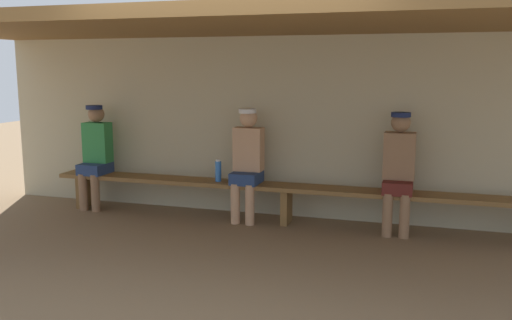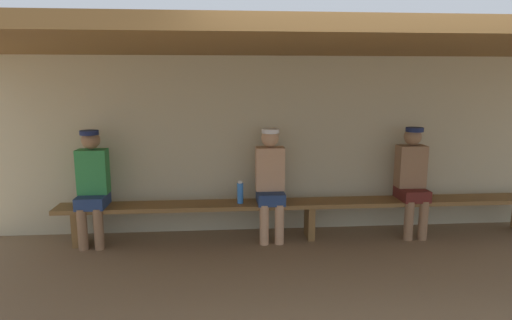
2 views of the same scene
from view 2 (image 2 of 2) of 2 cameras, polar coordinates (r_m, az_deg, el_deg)
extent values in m
plane|color=brown|center=(4.06, 11.66, -17.70)|extent=(24.00, 24.00, 0.00)
cube|color=#B7AD8C|center=(5.59, 6.38, 2.16)|extent=(8.00, 0.20, 2.20)
cube|color=brown|center=(4.27, 10.12, 15.12)|extent=(8.00, 2.80, 0.12)
cube|color=brown|center=(5.29, 7.16, -5.69)|extent=(6.00, 0.36, 0.05)
cube|color=brown|center=(5.52, -22.43, -8.24)|extent=(0.08, 0.29, 0.41)
cube|color=brown|center=(5.36, 7.10, -8.05)|extent=(0.08, 0.29, 0.41)
cube|color=#591E19|center=(5.64, 19.93, -4.24)|extent=(0.32, 0.40, 0.14)
cylinder|color=#8C6647|center=(5.55, 19.57, -7.59)|extent=(0.11, 0.11, 0.48)
cylinder|color=#8C6647|center=(5.62, 21.26, -7.46)|extent=(0.11, 0.11, 0.48)
cube|color=#8C6647|center=(5.64, 19.80, -0.79)|extent=(0.34, 0.20, 0.52)
sphere|color=#8C6647|center=(5.59, 20.04, 2.93)|extent=(0.21, 0.21, 0.21)
cylinder|color=#19234C|center=(5.54, 20.27, 3.80)|extent=(0.21, 0.21, 0.05)
cube|color=navy|center=(5.17, 1.92, -4.91)|extent=(0.32, 0.40, 0.14)
cylinder|color=tan|center=(5.10, 1.09, -8.55)|extent=(0.11, 0.11, 0.48)
cylinder|color=tan|center=(5.12, 3.12, -8.49)|extent=(0.11, 0.11, 0.48)
cube|color=tan|center=(5.17, 1.84, -1.15)|extent=(0.34, 0.20, 0.52)
sphere|color=tan|center=(5.11, 1.87, 2.92)|extent=(0.21, 0.21, 0.21)
cylinder|color=white|center=(5.06, 1.92, 3.87)|extent=(0.21, 0.21, 0.05)
cube|color=navy|center=(5.36, -20.79, -5.07)|extent=(0.32, 0.40, 0.14)
cylinder|color=#8C6647|center=(5.32, -22.00, -8.53)|extent=(0.11, 0.11, 0.48)
cylinder|color=#8C6647|center=(5.27, -20.11, -8.58)|extent=(0.11, 0.11, 0.48)
cube|color=#2D8442|center=(5.36, -20.78, -1.43)|extent=(0.34, 0.20, 0.52)
sphere|color=#8C6647|center=(5.30, -21.04, 2.49)|extent=(0.21, 0.21, 0.21)
cylinder|color=#19234C|center=(5.25, -21.23, 3.40)|extent=(0.21, 0.21, 0.05)
cylinder|color=blue|center=(5.13, -2.11, -4.41)|extent=(0.07, 0.07, 0.25)
cylinder|color=white|center=(5.10, -2.12, -2.94)|extent=(0.05, 0.05, 0.02)
camera|label=1|loc=(2.84, 109.72, -5.25)|focal=38.84mm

